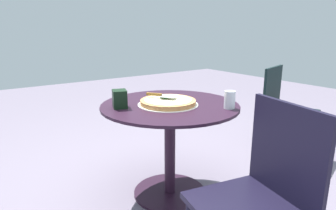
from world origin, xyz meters
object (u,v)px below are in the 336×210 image
(patio_table, at_px, (170,131))
(pizza_on_tray, at_px, (168,102))
(pizza_server, at_px, (161,95))
(patio_chair_near, at_px, (284,105))
(drinking_cup, at_px, (230,100))
(napkin_dispenser, at_px, (120,99))
(patio_chair_far, at_px, (262,189))

(patio_table, xyz_separation_m, pizza_on_tray, (0.01, -0.02, 0.21))
(pizza_on_tray, bearing_deg, pizza_server, -162.69)
(pizza_server, relative_size, patio_chair_near, 0.24)
(patio_table, height_order, patio_chair_near, patio_chair_near)
(patio_table, height_order, pizza_on_tray, pizza_on_tray)
(pizza_on_tray, bearing_deg, drinking_cup, 40.97)
(drinking_cup, xyz_separation_m, patio_chair_near, (-0.27, 1.03, -0.25))
(drinking_cup, relative_size, patio_chair_near, 0.14)
(pizza_server, height_order, napkin_dispenser, napkin_dispenser)
(pizza_server, height_order, patio_chair_near, patio_chair_near)
(pizza_on_tray, xyz_separation_m, patio_chair_near, (0.04, 1.30, -0.21))
(patio_table, distance_m, drinking_cup, 0.47)
(patio_table, bearing_deg, napkin_dispenser, -109.37)
(drinking_cup, distance_m, napkin_dispenser, 0.71)
(patio_table, bearing_deg, drinking_cup, 38.10)
(napkin_dispenser, bearing_deg, pizza_server, -83.14)
(napkin_dispenser, bearing_deg, patio_table, -90.45)
(drinking_cup, xyz_separation_m, patio_chair_far, (0.56, -0.37, -0.24))
(pizza_on_tray, height_order, pizza_server, pizza_server)
(pizza_on_tray, distance_m, drinking_cup, 0.41)
(patio_chair_far, bearing_deg, napkin_dispenser, -168.80)
(pizza_server, xyz_separation_m, patio_chair_near, (0.09, 1.32, -0.24))
(drinking_cup, bearing_deg, pizza_server, -142.08)
(patio_table, relative_size, drinking_cup, 8.25)
(patio_chair_near, distance_m, patio_chair_far, 1.63)
(pizza_on_tray, xyz_separation_m, drinking_cup, (0.31, 0.27, 0.04))
(patio_table, xyz_separation_m, drinking_cup, (0.31, 0.25, 0.25))
(napkin_dispenser, height_order, patio_chair_far, patio_chair_far)
(drinking_cup, height_order, patio_chair_far, patio_chair_far)
(patio_table, bearing_deg, patio_chair_far, -8.20)
(napkin_dispenser, relative_size, patio_chair_far, 0.13)
(pizza_on_tray, xyz_separation_m, pizza_server, (-0.06, -0.02, 0.04))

